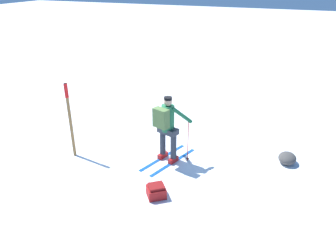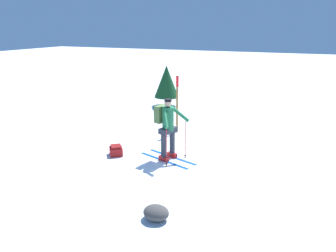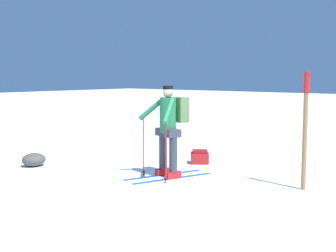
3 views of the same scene
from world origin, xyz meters
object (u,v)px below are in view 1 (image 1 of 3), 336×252
(dropped_backpack, at_px, (156,191))
(trail_marker, at_px, (70,115))
(rock_boulder, at_px, (287,158))
(skier, at_px, (167,125))

(dropped_backpack, bearing_deg, trail_marker, -106.30)
(rock_boulder, bearing_deg, trail_marker, -71.88)
(dropped_backpack, xyz_separation_m, rock_boulder, (-2.49, 2.49, 0.00))
(trail_marker, bearing_deg, dropped_backpack, 73.70)
(skier, xyz_separation_m, rock_boulder, (-1.03, 2.84, -0.85))
(skier, relative_size, dropped_backpack, 3.40)
(skier, height_order, trail_marker, trail_marker)
(skier, height_order, dropped_backpack, skier)
(dropped_backpack, xyz_separation_m, trail_marker, (-0.79, -2.70, 1.00))
(dropped_backpack, distance_m, trail_marker, 2.98)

